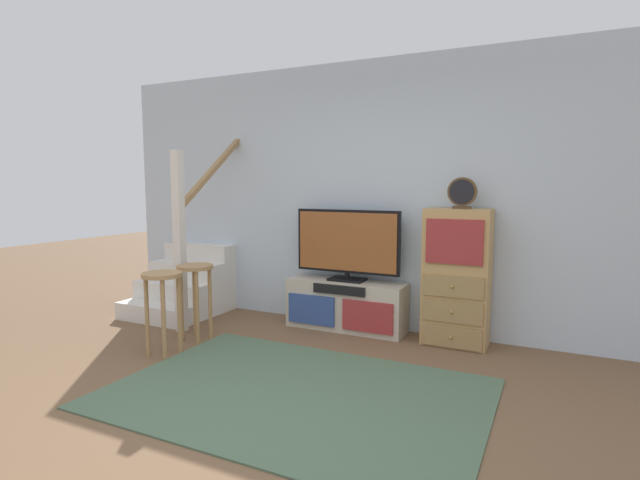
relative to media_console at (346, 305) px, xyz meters
name	(u,v)px	position (x,y,z in m)	size (l,w,h in m)	color
ground_plane	(248,432)	(0.30, -2.19, -0.25)	(20.00, 20.00, 0.00)	brown
back_wall	(384,196)	(0.30, 0.27, 1.10)	(6.40, 0.12, 2.70)	silver
area_rug	(296,393)	(0.30, -1.59, -0.24)	(2.60, 1.80, 0.01)	#4C664C
media_console	(346,305)	(0.00, 0.00, 0.00)	(1.22, 0.38, 0.50)	#BCB29E
television	(347,243)	(0.00, 0.02, 0.63)	(1.10, 0.22, 0.72)	black
side_cabinet	(457,277)	(1.09, 0.01, 0.38)	(0.58, 0.38, 1.25)	tan
desk_clock	(462,193)	(1.12, 0.00, 1.14)	(0.26, 0.08, 0.28)	#4C3823
staircase	(196,277)	(-1.94, 0.01, 0.12)	(1.00, 1.36, 2.20)	silver
bar_stool_near	(163,294)	(-1.12, -1.39, 0.29)	(0.34, 0.34, 0.72)	#A37A4C
bar_stool_far	(195,284)	(-1.15, -0.93, 0.28)	(0.34, 0.34, 0.72)	#A37A4C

